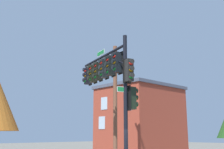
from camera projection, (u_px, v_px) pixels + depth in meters
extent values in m
cylinder|color=black|center=(126.00, 106.00, 13.47)|extent=(0.20, 0.20, 7.22)
cylinder|color=black|center=(103.00, 57.00, 16.33)|extent=(5.00, 1.38, 0.14)
cylinder|color=black|center=(114.00, 60.00, 15.01)|extent=(2.28, 0.65, 1.07)
cube|color=black|center=(117.00, 63.00, 14.64)|extent=(0.39, 0.42, 1.10)
cube|color=black|center=(121.00, 63.00, 14.74)|extent=(0.44, 0.13, 1.22)
sphere|color=#FF2018|center=(114.00, 56.00, 14.61)|extent=(0.22, 0.22, 0.22)
cylinder|color=black|center=(113.00, 55.00, 14.59)|extent=(0.25, 0.18, 0.23)
sphere|color=#855607|center=(114.00, 62.00, 14.54)|extent=(0.22, 0.22, 0.22)
cylinder|color=black|center=(113.00, 61.00, 14.52)|extent=(0.25, 0.18, 0.23)
sphere|color=#0B621E|center=(114.00, 68.00, 14.47)|extent=(0.22, 0.22, 0.22)
cylinder|color=black|center=(113.00, 67.00, 14.45)|extent=(0.25, 0.18, 0.23)
cube|color=black|center=(110.00, 66.00, 15.32)|extent=(0.40, 0.43, 1.10)
cube|color=black|center=(114.00, 66.00, 15.41)|extent=(0.43, 0.16, 1.22)
sphere|color=#FF2018|center=(107.00, 59.00, 15.30)|extent=(0.22, 0.22, 0.22)
cylinder|color=black|center=(106.00, 58.00, 15.29)|extent=(0.26, 0.20, 0.23)
sphere|color=#855607|center=(107.00, 65.00, 15.23)|extent=(0.22, 0.22, 0.22)
cylinder|color=black|center=(106.00, 64.00, 15.22)|extent=(0.26, 0.20, 0.23)
sphere|color=#0B621E|center=(107.00, 71.00, 15.16)|extent=(0.22, 0.22, 0.22)
cylinder|color=black|center=(106.00, 70.00, 15.15)|extent=(0.26, 0.20, 0.23)
cube|color=black|center=(104.00, 69.00, 16.00)|extent=(0.39, 0.42, 1.10)
cube|color=black|center=(107.00, 69.00, 16.10)|extent=(0.44, 0.14, 1.22)
sphere|color=#FF2018|center=(101.00, 62.00, 15.98)|extent=(0.22, 0.22, 0.22)
cylinder|color=black|center=(100.00, 61.00, 15.96)|extent=(0.26, 0.19, 0.23)
sphere|color=#855607|center=(101.00, 68.00, 15.91)|extent=(0.22, 0.22, 0.22)
cylinder|color=black|center=(100.00, 67.00, 15.89)|extent=(0.26, 0.19, 0.23)
sphere|color=#0B621E|center=(101.00, 74.00, 15.83)|extent=(0.22, 0.22, 0.22)
cylinder|color=black|center=(100.00, 73.00, 15.82)|extent=(0.26, 0.19, 0.23)
cube|color=black|center=(98.00, 71.00, 16.68)|extent=(0.40, 0.43, 1.10)
cube|color=black|center=(101.00, 72.00, 16.77)|extent=(0.44, 0.15, 1.22)
sphere|color=#FF2018|center=(95.00, 65.00, 16.66)|extent=(0.22, 0.22, 0.22)
cylinder|color=black|center=(94.00, 64.00, 16.64)|extent=(0.26, 0.19, 0.23)
sphere|color=#855607|center=(95.00, 71.00, 16.59)|extent=(0.22, 0.22, 0.22)
cylinder|color=black|center=(94.00, 70.00, 16.57)|extent=(0.26, 0.19, 0.23)
sphere|color=#0B621E|center=(95.00, 76.00, 16.52)|extent=(0.22, 0.22, 0.22)
cylinder|color=black|center=(94.00, 76.00, 16.50)|extent=(0.26, 0.19, 0.23)
cube|color=black|center=(93.00, 74.00, 17.36)|extent=(0.39, 0.42, 1.10)
cube|color=black|center=(96.00, 74.00, 17.45)|extent=(0.44, 0.13, 1.22)
sphere|color=#FF2018|center=(90.00, 68.00, 17.33)|extent=(0.22, 0.22, 0.22)
cylinder|color=black|center=(89.00, 67.00, 17.31)|extent=(0.26, 0.19, 0.23)
sphere|color=#855607|center=(90.00, 73.00, 17.26)|extent=(0.22, 0.22, 0.22)
cylinder|color=black|center=(89.00, 72.00, 17.24)|extent=(0.26, 0.19, 0.23)
sphere|color=#0B621E|center=(90.00, 79.00, 17.19)|extent=(0.22, 0.22, 0.22)
cylinder|color=black|center=(89.00, 78.00, 17.17)|extent=(0.26, 0.19, 0.23)
cube|color=black|center=(88.00, 76.00, 18.04)|extent=(0.40, 0.43, 1.10)
cube|color=black|center=(91.00, 76.00, 18.13)|extent=(0.44, 0.15, 1.22)
sphere|color=#FF2018|center=(85.00, 70.00, 18.01)|extent=(0.22, 0.22, 0.22)
cylinder|color=black|center=(84.00, 70.00, 18.00)|extent=(0.26, 0.19, 0.23)
sphere|color=#855607|center=(85.00, 76.00, 17.94)|extent=(0.22, 0.22, 0.22)
cylinder|color=black|center=(84.00, 75.00, 17.93)|extent=(0.26, 0.19, 0.23)
sphere|color=#0B621E|center=(85.00, 81.00, 17.87)|extent=(0.22, 0.22, 0.22)
cylinder|color=black|center=(84.00, 80.00, 17.86)|extent=(0.26, 0.19, 0.23)
cube|color=black|center=(129.00, 70.00, 13.53)|extent=(0.43, 0.40, 1.10)
cube|color=black|center=(127.00, 71.00, 13.70)|extent=(0.15, 0.44, 1.22)
sphere|color=#FF2018|center=(131.00, 63.00, 13.43)|extent=(0.22, 0.22, 0.22)
cylinder|color=black|center=(132.00, 61.00, 13.39)|extent=(0.19, 0.26, 0.23)
sphere|color=#855607|center=(131.00, 70.00, 13.36)|extent=(0.22, 0.22, 0.22)
cylinder|color=black|center=(132.00, 68.00, 13.32)|extent=(0.19, 0.26, 0.23)
sphere|color=#0B621E|center=(131.00, 76.00, 13.29)|extent=(0.22, 0.22, 0.22)
cylinder|color=black|center=(132.00, 75.00, 13.24)|extent=(0.19, 0.26, 0.23)
cube|color=black|center=(132.00, 98.00, 13.72)|extent=(0.40, 0.43, 1.10)
cube|color=black|center=(128.00, 98.00, 13.63)|extent=(0.44, 0.15, 1.22)
sphere|color=#FF2018|center=(135.00, 92.00, 13.89)|extent=(0.22, 0.22, 0.22)
cylinder|color=black|center=(136.00, 91.00, 13.92)|extent=(0.26, 0.19, 0.23)
sphere|color=#855607|center=(135.00, 98.00, 13.81)|extent=(0.22, 0.22, 0.22)
cylinder|color=black|center=(136.00, 97.00, 13.85)|extent=(0.26, 0.19, 0.23)
sphere|color=#0B621E|center=(135.00, 105.00, 13.74)|extent=(0.22, 0.22, 0.22)
cylinder|color=black|center=(136.00, 104.00, 13.78)|extent=(0.26, 0.19, 0.23)
cube|color=white|center=(101.00, 53.00, 16.61)|extent=(0.92, 0.25, 0.26)
cube|color=#156E2E|center=(101.00, 53.00, 16.61)|extent=(0.88, 0.25, 0.22)
cube|color=white|center=(125.00, 90.00, 13.64)|extent=(0.25, 0.92, 0.26)
cube|color=#176D35|center=(125.00, 90.00, 13.64)|extent=(0.25, 0.88, 0.22)
cylinder|color=brown|center=(115.00, 105.00, 19.00)|extent=(0.28, 0.28, 8.42)
cube|color=brown|center=(115.00, 54.00, 19.75)|extent=(1.36, 1.36, 0.12)
cube|color=brown|center=(140.00, 123.00, 27.73)|extent=(6.20, 7.09, 6.71)
cube|color=#444A5A|center=(140.00, 88.00, 28.46)|extent=(6.50, 7.39, 0.30)
cube|color=#A5B7C6|center=(102.00, 123.00, 26.63)|extent=(0.90, 0.04, 1.20)
cube|color=#A5B7C6|center=(104.00, 103.00, 26.77)|extent=(0.90, 0.04, 1.20)
cube|color=#A5B7C6|center=(128.00, 104.00, 24.42)|extent=(0.90, 0.04, 1.20)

